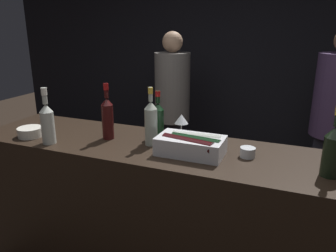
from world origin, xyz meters
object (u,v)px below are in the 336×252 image
candle_votive (248,152)px  champagne_bottle (333,149)px  ice_bin_with_bottles (191,144)px  rose_wine_bottle (151,122)px  person_blond_tee (335,118)px  person_in_hoodie (172,105)px  red_wine_bottle_burgundy (158,119)px  wine_glass (181,120)px  bowl_white (30,132)px  white_wine_bottle (47,122)px  red_wine_bottle_tall (108,117)px

candle_votive → champagne_bottle: (0.40, -0.09, 0.11)m
ice_bin_with_bottles → rose_wine_bottle: 0.29m
rose_wine_bottle → person_blond_tee: 1.90m
person_blond_tee → rose_wine_bottle: bearing=-73.2°
champagne_bottle → person_in_hoodie: bearing=132.2°
ice_bin_with_bottles → candle_votive: bearing=14.4°
red_wine_bottle_burgundy → wine_glass: bearing=31.8°
ice_bin_with_bottles → rose_wine_bottle: size_ratio=1.05×
wine_glass → person_blond_tee: 1.65m
bowl_white → wine_glass: (0.90, 0.38, 0.08)m
ice_bin_with_bottles → white_wine_bottle: bearing=-169.8°
candle_votive → red_wine_bottle_burgundy: red_wine_bottle_burgundy is taller
white_wine_bottle → red_wine_bottle_tall: red_wine_bottle_tall is taller
bowl_white → red_wine_bottle_burgundy: red_wine_bottle_burgundy is taller
bowl_white → white_wine_bottle: bearing=-14.9°
person_blond_tee → wine_glass: bearing=-74.6°
bowl_white → white_wine_bottle: size_ratio=0.46×
ice_bin_with_bottles → rose_wine_bottle: bearing=168.1°
person_blond_tee → white_wine_bottle: bearing=-81.4°
rose_wine_bottle → white_wine_bottle: bearing=-160.1°
ice_bin_with_bottles → candle_votive: (0.30, 0.08, -0.03)m
person_in_hoodie → red_wine_bottle_burgundy: bearing=-128.5°
white_wine_bottle → rose_wine_bottle: bearing=19.9°
red_wine_bottle_tall → person_blond_tee: size_ratio=0.20×
champagne_bottle → ice_bin_with_bottles: bearing=178.9°
white_wine_bottle → red_wine_bottle_tall: (0.29, 0.21, 0.01)m
white_wine_bottle → person_blond_tee: bearing=45.1°
bowl_white → champagne_bottle: champagne_bottle is taller
red_wine_bottle_tall → bowl_white: bearing=-162.3°
white_wine_bottle → red_wine_bottle_tall: size_ratio=0.97×
wine_glass → red_wine_bottle_tall: 0.47m
wine_glass → person_in_hoodie: (-0.55, 1.27, -0.24)m
white_wine_bottle → champagne_bottle: champagne_bottle is taller
ice_bin_with_bottles → champagne_bottle: size_ratio=1.07×
bowl_white → red_wine_bottle_tall: red_wine_bottle_tall is taller
rose_wine_bottle → person_in_hoodie: (-0.44, 1.49, -0.27)m
red_wine_bottle_burgundy → person_blond_tee: person_blond_tee is taller
wine_glass → champagne_bottle: size_ratio=0.42×
bowl_white → wine_glass: size_ratio=1.09×
white_wine_bottle → person_in_hoodie: person_in_hoodie is taller
ice_bin_with_bottles → bowl_white: bearing=-174.6°
bowl_white → candle_votive: 1.37m
red_wine_bottle_burgundy → white_wine_bottle: bearing=-148.4°
red_wine_bottle_burgundy → person_blond_tee: 1.80m
ice_bin_with_bottles → red_wine_bottle_tall: bearing=174.5°
person_in_hoodie → candle_votive: bearing=-111.4°
wine_glass → person_in_hoodie: person_in_hoodie is taller
wine_glass → person_in_hoodie: bearing=113.6°
ice_bin_with_bottles → person_blond_tee: 1.79m
candle_votive → white_wine_bottle: (-1.16, -0.23, 0.11)m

